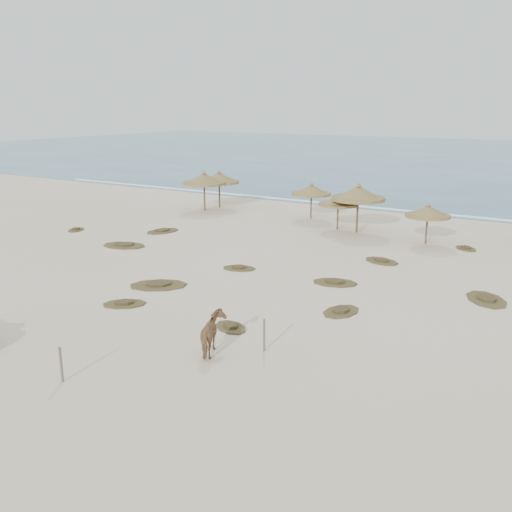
% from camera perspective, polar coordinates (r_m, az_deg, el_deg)
% --- Properties ---
extents(ground, '(160.00, 160.00, 0.00)m').
position_cam_1_polar(ground, '(23.29, -8.01, -5.10)').
color(ground, beige).
rests_on(ground, ground).
extents(ocean, '(200.00, 100.00, 0.01)m').
position_cam_1_polar(ocean, '(93.22, 22.84, 8.92)').
color(ocean, navy).
rests_on(ocean, ground).
extents(foam_line, '(70.00, 0.60, 0.01)m').
position_cam_1_polar(foam_line, '(45.75, 13.03, 4.59)').
color(foam_line, white).
rests_on(foam_line, ground).
extents(palapa_0, '(4.30, 4.30, 3.05)m').
position_cam_1_polar(palapa_0, '(43.94, -5.22, 7.62)').
color(palapa_0, '#503E29').
rests_on(palapa_0, ground).
extents(palapa_1, '(3.78, 3.78, 2.96)m').
position_cam_1_polar(palapa_1, '(45.10, -3.70, 7.75)').
color(palapa_1, '#503E29').
rests_on(palapa_1, ground).
extents(palapa_2, '(3.40, 3.40, 2.61)m').
position_cam_1_polar(palapa_2, '(40.74, 5.57, 6.55)').
color(palapa_2, '#503E29').
rests_on(palapa_2, ground).
extents(palapa_3, '(3.17, 3.17, 2.42)m').
position_cam_1_polar(palapa_3, '(37.34, 8.23, 5.47)').
color(palapa_3, '#503E29').
rests_on(palapa_3, ground).
extents(palapa_4, '(4.51, 4.51, 3.19)m').
position_cam_1_polar(palapa_4, '(36.54, 10.19, 6.13)').
color(palapa_4, '#503E29').
rests_on(palapa_4, ground).
extents(palapa_5, '(3.33, 3.33, 2.45)m').
position_cam_1_polar(palapa_5, '(34.49, 16.81, 4.24)').
color(palapa_5, '#503E29').
rests_on(palapa_5, ground).
extents(horse, '(1.38, 1.76, 1.35)m').
position_cam_1_polar(horse, '(18.77, -4.32, -7.81)').
color(horse, '#976D44').
rests_on(horse, ground).
extents(fence_post_near, '(0.11, 0.11, 1.10)m').
position_cam_1_polar(fence_post_near, '(17.92, -18.91, -10.24)').
color(fence_post_near, '#6D6151').
rests_on(fence_post_near, ground).
extents(fence_post_far, '(0.09, 0.09, 1.12)m').
position_cam_1_polar(fence_post_far, '(18.96, 0.82, -7.92)').
color(fence_post_far, '#6D6151').
rests_on(fence_post_far, ground).
extents(scrub_1, '(2.89, 2.18, 0.16)m').
position_cam_1_polar(scrub_1, '(33.76, -13.05, 1.06)').
color(scrub_1, '#4C4121').
rests_on(scrub_1, ground).
extents(scrub_2, '(1.91, 1.53, 0.16)m').
position_cam_1_polar(scrub_2, '(28.33, -1.71, -1.20)').
color(scrub_2, '#4C4121').
rests_on(scrub_2, ground).
extents(scrub_3, '(2.35, 1.85, 0.16)m').
position_cam_1_polar(scrub_3, '(26.31, 7.90, -2.62)').
color(scrub_3, '#4C4121').
rests_on(scrub_3, ground).
extents(scrub_4, '(1.52, 2.01, 0.16)m').
position_cam_1_polar(scrub_4, '(22.75, 8.50, -5.47)').
color(scrub_4, '#4C4121').
rests_on(scrub_4, ground).
extents(scrub_5, '(2.48, 2.75, 0.16)m').
position_cam_1_polar(scrub_5, '(25.72, 22.04, -4.02)').
color(scrub_5, '#4C4121').
rests_on(scrub_5, ground).
extents(scrub_6, '(1.96, 2.55, 0.16)m').
position_cam_1_polar(scrub_6, '(37.11, -9.32, 2.50)').
color(scrub_6, '#4C4121').
rests_on(scrub_6, ground).
extents(scrub_7, '(2.29, 1.90, 0.16)m').
position_cam_1_polar(scrub_7, '(30.30, 12.44, -0.48)').
color(scrub_7, '#4C4121').
rests_on(scrub_7, ground).
extents(scrub_8, '(1.46, 1.69, 0.16)m').
position_cam_1_polar(scrub_8, '(38.80, -17.55, 2.53)').
color(scrub_8, '#4C4121').
rests_on(scrub_8, ground).
extents(scrub_9, '(3.11, 2.87, 0.16)m').
position_cam_1_polar(scrub_9, '(26.08, -9.73, -2.85)').
color(scrub_9, '#4C4121').
rests_on(scrub_9, ground).
extents(scrub_10, '(1.70, 1.73, 0.16)m').
position_cam_1_polar(scrub_10, '(34.30, 20.26, 0.73)').
color(scrub_10, '#4C4121').
rests_on(scrub_10, ground).
extents(scrub_11, '(2.10, 1.96, 0.16)m').
position_cam_1_polar(scrub_11, '(23.96, -13.03, -4.64)').
color(scrub_11, '#4C4121').
rests_on(scrub_11, ground).
extents(scrub_12, '(1.76, 1.52, 0.16)m').
position_cam_1_polar(scrub_12, '(21.00, -2.54, -7.09)').
color(scrub_12, '#4C4121').
rests_on(scrub_12, ground).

